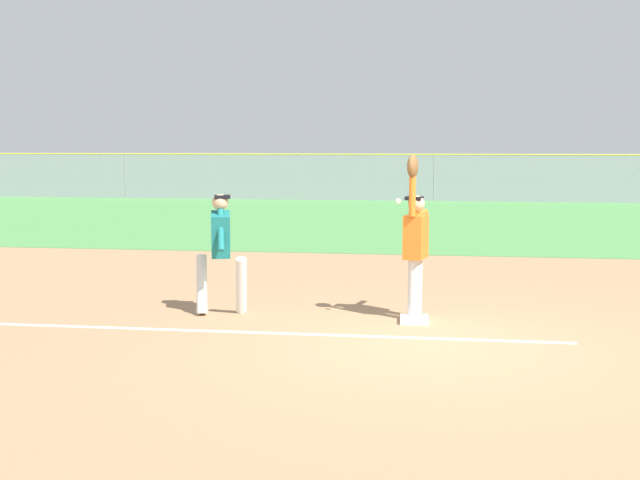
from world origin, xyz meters
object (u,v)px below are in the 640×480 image
runner (221,245)px  parked_car_green (410,180)px  parked_car_blue (302,179)px  parked_car_silver (532,181)px  fielder (415,239)px  baseball (398,201)px  first_base (414,319)px

runner → parked_car_green: size_ratio=0.38×
parked_car_blue → parked_car_silver: 10.86m
fielder → runner: fielder is taller
fielder → runner: (-2.73, -0.07, -0.12)m
runner → parked_car_blue: (-3.46, 28.00, -0.32)m
fielder → baseball: size_ratio=30.81×
parked_car_blue → parked_car_green: (5.26, -0.56, 0.00)m
first_base → parked_car_green: 27.61m
fielder → baseball: 0.64m
fielder → parked_car_blue: size_ratio=0.51×
parked_car_green → runner: bearing=-88.4°
baseball → parked_car_silver: 28.08m
parked_car_blue → parked_car_silver: bearing=-5.2°
runner → parked_car_blue: size_ratio=0.38×
parked_car_blue → parked_car_silver: size_ratio=0.98×
first_base → baseball: baseball is taller
parked_car_green → parked_car_silver: 5.58m
first_base → baseball: 1.63m
first_base → parked_car_green: (-0.94, 27.59, 0.63)m
fielder → parked_car_green: bearing=-75.2°
first_base → runner: 2.91m
baseball → parked_car_silver: (4.88, 27.64, -0.98)m
first_base → runner: runner is taller
parked_car_green → parked_car_blue: bearing=179.2°
fielder → parked_car_silver: size_ratio=0.50×
parked_car_silver → baseball: bearing=-106.4°
fielder → parked_car_green: size_ratio=0.50×
baseball → parked_car_silver: bearing=80.0°
first_base → runner: size_ratio=0.22×
runner → parked_car_silver: 28.42m
parked_car_blue → parked_car_silver: same height
parked_car_green → parked_car_silver: size_ratio=0.99×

